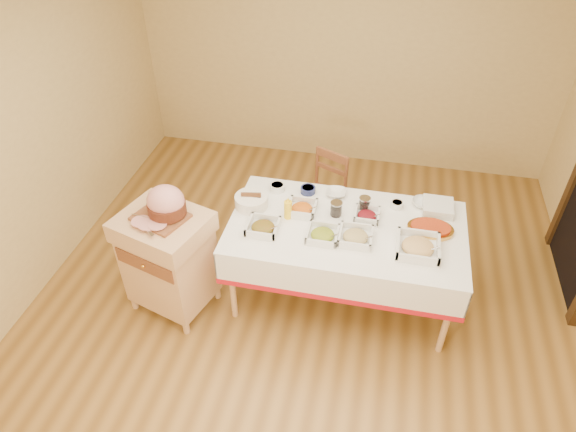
% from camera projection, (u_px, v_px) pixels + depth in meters
% --- Properties ---
extents(room_shell, '(5.00, 5.00, 5.00)m').
position_uv_depth(room_shell, '(302.00, 187.00, 3.44)').
color(room_shell, olive).
rests_on(room_shell, ground).
extents(dining_table, '(1.82, 1.02, 0.76)m').
position_uv_depth(dining_table, '(345.00, 242.00, 4.05)').
color(dining_table, tan).
rests_on(dining_table, ground).
extents(butcher_cart, '(0.77, 0.70, 0.91)m').
position_uv_depth(butcher_cart, '(168.00, 257.00, 4.03)').
color(butcher_cart, tan).
rests_on(butcher_cart, ground).
extents(dining_chair, '(0.49, 0.48, 0.84)m').
position_uv_depth(dining_chair, '(323.00, 194.00, 4.83)').
color(dining_chair, brown).
rests_on(dining_chair, ground).
extents(ham_on_board, '(0.40, 0.38, 0.26)m').
position_uv_depth(ham_on_board, '(165.00, 205.00, 3.73)').
color(ham_on_board, brown).
rests_on(ham_on_board, butcher_cart).
extents(serving_dish_a, '(0.24, 0.24, 0.10)m').
position_uv_depth(serving_dish_a, '(263.00, 227.00, 3.90)').
color(serving_dish_a, silver).
rests_on(serving_dish_a, dining_table).
extents(serving_dish_b, '(0.23, 0.23, 0.09)m').
position_uv_depth(serving_dish_b, '(323.00, 235.00, 3.83)').
color(serving_dish_b, silver).
rests_on(serving_dish_b, dining_table).
extents(serving_dish_c, '(0.25, 0.25, 0.10)m').
position_uv_depth(serving_dish_c, '(356.00, 236.00, 3.81)').
color(serving_dish_c, silver).
rests_on(serving_dish_c, dining_table).
extents(serving_dish_d, '(0.31, 0.31, 0.12)m').
position_uv_depth(serving_dish_d, '(418.00, 247.00, 3.71)').
color(serving_dish_d, silver).
rests_on(serving_dish_d, dining_table).
extents(serving_dish_e, '(0.23, 0.22, 0.11)m').
position_uv_depth(serving_dish_e, '(302.00, 208.00, 4.07)').
color(serving_dish_e, silver).
rests_on(serving_dish_e, dining_table).
extents(serving_dish_f, '(0.20, 0.19, 0.09)m').
position_uv_depth(serving_dish_f, '(367.00, 215.00, 4.01)').
color(serving_dish_f, silver).
rests_on(serving_dish_f, dining_table).
extents(small_bowl_left, '(0.13, 0.13, 0.06)m').
position_uv_depth(small_bowl_left, '(277.00, 187.00, 4.30)').
color(small_bowl_left, silver).
rests_on(small_bowl_left, dining_table).
extents(small_bowl_mid, '(0.13, 0.13, 0.05)m').
position_uv_depth(small_bowl_mid, '(308.00, 190.00, 4.28)').
color(small_bowl_mid, navy).
rests_on(small_bowl_mid, dining_table).
extents(small_bowl_right, '(0.10, 0.10, 0.05)m').
position_uv_depth(small_bowl_right, '(397.00, 204.00, 4.12)').
color(small_bowl_right, silver).
rests_on(small_bowl_right, dining_table).
extents(bowl_white_imported, '(0.18, 0.18, 0.04)m').
position_uv_depth(bowl_white_imported, '(336.00, 193.00, 4.26)').
color(bowl_white_imported, silver).
rests_on(bowl_white_imported, dining_table).
extents(bowl_small_imported, '(0.21, 0.21, 0.05)m').
position_uv_depth(bowl_small_imported, '(422.00, 203.00, 4.14)').
color(bowl_small_imported, silver).
rests_on(bowl_small_imported, dining_table).
extents(preserve_jar_left, '(0.10, 0.10, 0.12)m').
position_uv_depth(preserve_jar_left, '(336.00, 209.00, 4.03)').
color(preserve_jar_left, silver).
rests_on(preserve_jar_left, dining_table).
extents(preserve_jar_right, '(0.09, 0.09, 0.12)m').
position_uv_depth(preserve_jar_right, '(364.00, 204.00, 4.08)').
color(preserve_jar_right, silver).
rests_on(preserve_jar_right, dining_table).
extents(mustard_bottle, '(0.06, 0.06, 0.19)m').
position_uv_depth(mustard_bottle, '(288.00, 209.00, 3.98)').
color(mustard_bottle, yellow).
rests_on(mustard_bottle, dining_table).
extents(bread_basket, '(0.27, 0.27, 0.12)m').
position_uv_depth(bread_basket, '(251.00, 201.00, 4.12)').
color(bread_basket, white).
rests_on(bread_basket, dining_table).
extents(plate_stack, '(0.23, 0.23, 0.07)m').
position_uv_depth(plate_stack, '(438.00, 207.00, 4.08)').
color(plate_stack, silver).
rests_on(plate_stack, dining_table).
extents(brass_platter, '(0.35, 0.25, 0.05)m').
position_uv_depth(brass_platter, '(430.00, 229.00, 3.90)').
color(brass_platter, gold).
rests_on(brass_platter, dining_table).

